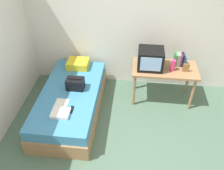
{
  "coord_description": "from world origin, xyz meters",
  "views": [
    {
      "loc": [
        0.12,
        -2.05,
        3.07
      ],
      "look_at": [
        -0.23,
        1.05,
        0.57
      ],
      "focal_mm": 37.09,
      "sensor_mm": 36.0,
      "label": 1
    }
  ],
  "objects_px": {
    "pillow": "(78,64)",
    "picture_frame": "(186,68)",
    "bed": "(71,102)",
    "desk": "(164,72)",
    "water_bottle": "(173,65)",
    "magazine": "(61,105)",
    "remote_dark": "(71,110)",
    "handbag": "(75,84)",
    "tv": "(150,59)",
    "folded_towel": "(60,113)",
    "book_row": "(180,60)"
  },
  "relations": [
    {
      "from": "folded_towel",
      "to": "picture_frame",
      "type": "bearing_deg",
      "value": 27.84
    },
    {
      "from": "pillow",
      "to": "handbag",
      "type": "bearing_deg",
      "value": -80.93
    },
    {
      "from": "pillow",
      "to": "bed",
      "type": "bearing_deg",
      "value": -88.75
    },
    {
      "from": "book_row",
      "to": "pillow",
      "type": "relative_size",
      "value": 0.58
    },
    {
      "from": "desk",
      "to": "pillow",
      "type": "relative_size",
      "value": 2.85
    },
    {
      "from": "bed",
      "to": "folded_towel",
      "type": "height_order",
      "value": "folded_towel"
    },
    {
      "from": "water_bottle",
      "to": "handbag",
      "type": "height_order",
      "value": "water_bottle"
    },
    {
      "from": "book_row",
      "to": "folded_towel",
      "type": "bearing_deg",
      "value": -146.52
    },
    {
      "from": "book_row",
      "to": "folded_towel",
      "type": "xyz_separation_m",
      "value": [
        -1.88,
        -1.25,
        -0.31
      ]
    },
    {
      "from": "picture_frame",
      "to": "remote_dark",
      "type": "relative_size",
      "value": 1.0
    },
    {
      "from": "water_bottle",
      "to": "picture_frame",
      "type": "height_order",
      "value": "water_bottle"
    },
    {
      "from": "book_row",
      "to": "magazine",
      "type": "xyz_separation_m",
      "value": [
        -1.94,
        -1.04,
        -0.34
      ]
    },
    {
      "from": "remote_dark",
      "to": "picture_frame",
      "type": "bearing_deg",
      "value": 26.86
    },
    {
      "from": "pillow",
      "to": "folded_towel",
      "type": "height_order",
      "value": "pillow"
    },
    {
      "from": "desk",
      "to": "magazine",
      "type": "distance_m",
      "value": 1.92
    },
    {
      "from": "tv",
      "to": "picture_frame",
      "type": "height_order",
      "value": "tv"
    },
    {
      "from": "water_bottle",
      "to": "remote_dark",
      "type": "xyz_separation_m",
      "value": [
        -1.6,
        -0.94,
        -0.32
      ]
    },
    {
      "from": "bed",
      "to": "remote_dark",
      "type": "height_order",
      "value": "remote_dark"
    },
    {
      "from": "book_row",
      "to": "picture_frame",
      "type": "height_order",
      "value": "book_row"
    },
    {
      "from": "remote_dark",
      "to": "book_row",
      "type": "bearing_deg",
      "value": 33.01
    },
    {
      "from": "tv",
      "to": "magazine",
      "type": "height_order",
      "value": "tv"
    },
    {
      "from": "book_row",
      "to": "folded_towel",
      "type": "height_order",
      "value": "book_row"
    },
    {
      "from": "water_bottle",
      "to": "book_row",
      "type": "height_order",
      "value": "book_row"
    },
    {
      "from": "desk",
      "to": "tv",
      "type": "bearing_deg",
      "value": -176.14
    },
    {
      "from": "bed",
      "to": "desk",
      "type": "bearing_deg",
      "value": 19.1
    },
    {
      "from": "bed",
      "to": "pillow",
      "type": "bearing_deg",
      "value": 91.25
    },
    {
      "from": "desk",
      "to": "remote_dark",
      "type": "height_order",
      "value": "desk"
    },
    {
      "from": "tv",
      "to": "handbag",
      "type": "xyz_separation_m",
      "value": [
        -1.27,
        -0.45,
        -0.31
      ]
    },
    {
      "from": "desk",
      "to": "folded_towel",
      "type": "distance_m",
      "value": 1.98
    },
    {
      "from": "picture_frame",
      "to": "pillow",
      "type": "relative_size",
      "value": 0.38
    },
    {
      "from": "tv",
      "to": "pillow",
      "type": "distance_m",
      "value": 1.43
    },
    {
      "from": "water_bottle",
      "to": "book_row",
      "type": "distance_m",
      "value": 0.23
    },
    {
      "from": "water_bottle",
      "to": "book_row",
      "type": "relative_size",
      "value": 0.87
    },
    {
      "from": "desk",
      "to": "bed",
      "type": "bearing_deg",
      "value": -160.9
    },
    {
      "from": "tv",
      "to": "pillow",
      "type": "height_order",
      "value": "tv"
    },
    {
      "from": "picture_frame",
      "to": "pillow",
      "type": "xyz_separation_m",
      "value": [
        -1.99,
        0.28,
        -0.24
      ]
    },
    {
      "from": "tv",
      "to": "water_bottle",
      "type": "height_order",
      "value": "tv"
    },
    {
      "from": "magazine",
      "to": "remote_dark",
      "type": "relative_size",
      "value": 1.86
    },
    {
      "from": "bed",
      "to": "picture_frame",
      "type": "height_order",
      "value": "picture_frame"
    },
    {
      "from": "picture_frame",
      "to": "magazine",
      "type": "bearing_deg",
      "value": -157.7
    },
    {
      "from": "tv",
      "to": "remote_dark",
      "type": "xyz_separation_m",
      "value": [
        -1.21,
        -0.99,
        -0.4
      ]
    },
    {
      "from": "bed",
      "to": "tv",
      "type": "distance_m",
      "value": 1.61
    },
    {
      "from": "bed",
      "to": "desk",
      "type": "height_order",
      "value": "desk"
    },
    {
      "from": "tv",
      "to": "remote_dark",
      "type": "distance_m",
      "value": 1.61
    },
    {
      "from": "bed",
      "to": "desk",
      "type": "relative_size",
      "value": 1.72
    },
    {
      "from": "desk",
      "to": "magazine",
      "type": "relative_size",
      "value": 4.0
    },
    {
      "from": "tv",
      "to": "book_row",
      "type": "height_order",
      "value": "tv"
    },
    {
      "from": "pillow",
      "to": "folded_towel",
      "type": "distance_m",
      "value": 1.32
    },
    {
      "from": "handbag",
      "to": "pillow",
      "type": "bearing_deg",
      "value": 99.07
    },
    {
      "from": "pillow",
      "to": "picture_frame",
      "type": "bearing_deg",
      "value": -7.91
    }
  ]
}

